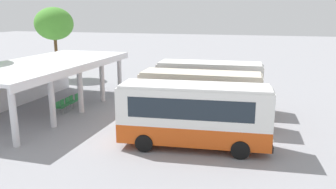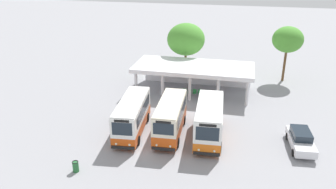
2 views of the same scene
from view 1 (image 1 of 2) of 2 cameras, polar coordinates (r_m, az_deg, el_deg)
ground_plane at (r=19.97m, az=11.37°, el=-6.42°), size 180.00×180.00×0.00m
city_bus_nearest_orange at (r=17.15m, az=4.38°, el=-3.16°), size 2.85×7.73×3.27m
city_bus_second_in_row at (r=20.63m, az=5.40°, el=-0.31°), size 2.54×7.33×3.28m
city_bus_middle_cream at (r=24.08m, az=6.90°, el=1.77°), size 2.78×7.38×3.38m
parked_car_flank at (r=32.11m, az=9.15°, el=2.75°), size 2.16×4.71×1.62m
terminal_canopy at (r=25.62m, az=-20.75°, el=3.52°), size 14.23×6.29×3.40m
waiting_chair_end_by_column at (r=24.27m, az=-17.64°, el=-1.94°), size 0.45×0.45×0.86m
waiting_chair_second_from_end at (r=24.79m, az=-16.97°, el=-1.57°), size 0.45×0.45×0.86m
waiting_chair_middle_seat at (r=25.27m, az=-16.21°, el=-1.24°), size 0.45×0.45×0.86m
waiting_chair_fourth_seat at (r=25.80m, az=-15.60°, el=-0.90°), size 0.45×0.45×0.86m
waiting_chair_fifth_seat at (r=26.25m, az=-14.75°, el=-0.61°), size 0.45×0.45×0.86m
roadside_tree_east_of_canopy at (r=37.88m, az=-18.44°, el=11.08°), size 3.93×3.93×7.27m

